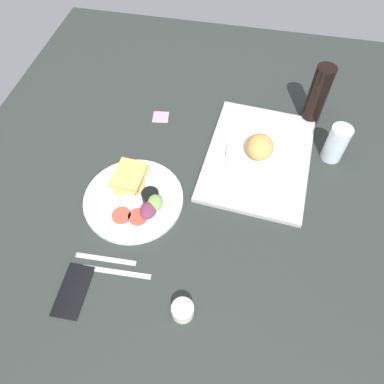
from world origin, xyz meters
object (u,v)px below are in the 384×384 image
Objects in this scene: espresso_cup at (183,310)px; sticky_note at (161,117)px; bread_plate_near at (259,152)px; fork at (106,259)px; serving_tray at (258,157)px; knife at (116,272)px; plate_with_salad at (135,196)px; drinking_glass at (336,143)px; cell_phone at (73,290)px; soda_bottle at (318,95)px.

sticky_note is (-66.79, -22.84, -1.94)cm from espresso_cup.
bread_plate_near is 55.09cm from espresso_cup.
espresso_cup is at bearing -25.27° from fork.
knife is (47.29, -33.36, -0.55)cm from serving_tray.
plate_with_salad is 37.33cm from espresso_cup.
serving_tray is 24.82cm from drinking_glass.
bread_plate_near is 41.72cm from plate_with_salad.
drinking_glass reaches higher than fork.
bread_plate_near is at bearing 140.06° from cell_phone.
fork is at bearing 150.67° from cell_phone.
drinking_glass is 2.30× the size of espresso_cup.
cell_phone is (54.44, -42.74, -0.40)cm from serving_tray.
sticky_note is (-13.42, -36.29, -4.23)cm from bread_plate_near.
knife is at bearing -35.61° from bread_plate_near.
soda_bottle is 97.37cm from cell_phone.
drinking_glass is at bearing 40.15° from knife.
drinking_glass is 0.68× the size of knife.
serving_tray is 55.91cm from espresso_cup.
sticky_note is (-67.01, 6.34, -0.34)cm from cell_phone.
knife is 59.93cm from sticky_note.
drinking_glass reaches higher than knife.
drinking_glass is 79.01cm from fork.
serving_tray is 2.13× the size of bread_plate_near.
bread_plate_near is 57.26cm from knife.
plate_with_salad is at bearing -56.82° from bread_plate_near.
knife is at bearing 3.85° from plate_with_salad.
espresso_cup is (53.37, -13.45, -2.29)cm from bread_plate_near.
cell_phone is at bearing -37.56° from soda_bottle.
serving_tray is 3.60cm from bread_plate_near.
cell_phone is at bearing -120.51° from fork.
cell_phone is 67.31cm from sticky_note.
drinking_glass is (-5.73, 23.48, 5.64)cm from serving_tray.
soda_bottle reaches higher than drinking_glass.
drinking_glass is 70.61cm from espresso_cup.
plate_with_salad is at bearing 164.39° from cell_phone.
sticky_note is at bearing -79.53° from soda_bottle.
soda_bottle is 3.90× the size of sticky_note.
serving_tray is 2.06× the size of soda_bottle.
bread_plate_near is at bearing -74.40° from drinking_glass.
serving_tray is 1.50× the size of plate_with_salad.
knife is (-6.94, -19.81, -1.75)cm from espresso_cup.
serving_tray is at bearing 140.44° from cell_phone.
serving_tray is 8.04× the size of espresso_cup.
espresso_cup is at bearing -14.04° from serving_tray.
soda_bottle is (-16.56, -7.21, 4.47)cm from drinking_glass.
drinking_glass reaches higher than espresso_cup.
plate_with_salad is at bearing -145.02° from espresso_cup.
cell_phone is (10.15, -5.37, 0.15)cm from fork.
soda_bottle is (-22.30, 16.27, 10.11)cm from serving_tray.
soda_bottle is 86.13cm from knife.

